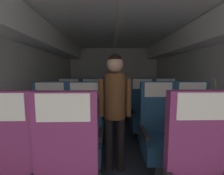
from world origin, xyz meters
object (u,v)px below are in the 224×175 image
seat_b_left_aisle (84,136)px  seat_c_right_aisle (166,114)px  seat_b_right_aisle (193,134)px  seat_c_left_aisle (93,114)px  seat_b_right_window (159,134)px  seat_c_right_window (142,114)px  seat_b_left_window (49,135)px  seat_c_left_window (69,115)px  flight_attendant (115,101)px

seat_b_left_aisle → seat_c_right_aisle: 1.75m
seat_b_right_aisle → seat_c_left_aisle: bearing=147.4°
seat_b_right_window → seat_c_right_window: size_ratio=1.00×
seat_b_left_window → seat_c_left_window: same height
seat_c_right_aisle → seat_b_left_aisle: bearing=-147.3°
seat_b_left_window → seat_c_right_window: size_ratio=1.00×
seat_c_right_aisle → seat_c_right_window: size_ratio=1.00×
seat_b_left_aisle → seat_c_left_aisle: 0.96m
seat_c_right_aisle → seat_c_left_window: bearing=-179.5°
seat_b_left_window → seat_c_left_window: size_ratio=1.00×
seat_c_right_aisle → seat_b_right_window: bearing=-116.8°
seat_b_right_aisle → seat_c_right_aisle: (-0.00, 0.93, 0.00)m
seat_b_right_aisle → seat_c_left_aisle: 1.75m
seat_b_right_aisle → seat_c_right_aisle: size_ratio=1.00×
seat_b_left_window → seat_c_right_window: 1.73m
seat_b_left_aisle → seat_c_right_window: size_ratio=1.00×
seat_b_right_aisle → seat_c_right_window: (-0.48, 0.93, 0.00)m
seat_c_left_aisle → flight_attendant: (0.40, -0.92, 0.46)m
seat_c_left_aisle → seat_c_right_aisle: size_ratio=1.00×
seat_b_left_window → seat_c_right_aisle: 2.15m
seat_c_left_window → seat_c_right_aisle: size_ratio=1.00×
seat_b_left_aisle → seat_b_left_window: bearing=177.7°
seat_b_right_aisle → seat_c_left_aisle: same height
seat_b_right_window → flight_attendant: 0.75m
seat_c_left_window → seat_c_right_aisle: bearing=0.5°
seat_b_left_window → seat_c_right_aisle: same height
seat_b_left_aisle → seat_c_left_aisle: size_ratio=1.00×
seat_c_left_window → flight_attendant: flight_attendant is taller
seat_b_right_window → flight_attendant: bearing=178.5°
seat_b_right_window → seat_c_right_aisle: bearing=63.2°
seat_c_left_window → seat_c_right_window: same height
seat_b_right_aisle → seat_b_left_window: bearing=179.9°
seat_c_left_aisle → seat_c_left_window: bearing=-177.0°
seat_c_left_aisle → flight_attendant: flight_attendant is taller
seat_c_left_window → flight_attendant: (0.87, -0.90, 0.46)m
seat_b_left_aisle → seat_b_right_window: same height
seat_b_left_window → seat_c_left_aisle: same height
seat_b_left_window → seat_b_right_aisle: (1.94, -0.01, 0.00)m
seat_b_right_aisle → seat_b_right_window: 0.47m
seat_c_right_aisle → flight_attendant: size_ratio=0.77×
seat_c_left_window → seat_c_right_aisle: same height
seat_c_right_aisle → seat_c_right_window: (-0.48, -0.00, 0.00)m
seat_b_left_window → flight_attendant: flight_attendant is taller
flight_attendant → seat_c_right_aisle: bearing=32.2°
seat_b_right_aisle → flight_attendant: size_ratio=0.77×
seat_b_left_aisle → seat_c_right_window: bearing=43.4°
seat_b_right_aisle → seat_c_right_aisle: bearing=90.1°
seat_b_left_window → seat_b_left_aisle: bearing=-2.3°
seat_b_left_window → seat_c_left_aisle: (0.47, 0.94, 0.00)m
seat_b_left_window → seat_b_left_aisle: (0.47, -0.02, 0.00)m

